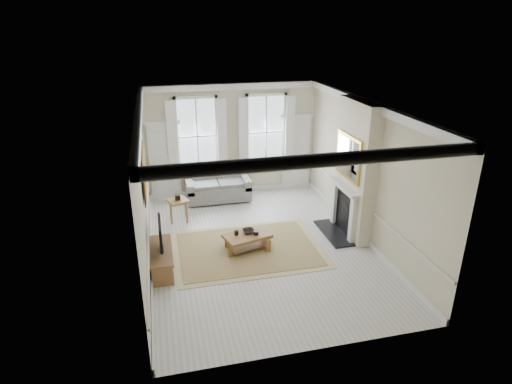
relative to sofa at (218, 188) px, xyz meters
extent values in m
plane|color=#B7B5AD|center=(0.55, -3.11, -0.36)|extent=(7.20, 7.20, 0.00)
plane|color=white|center=(0.55, -3.11, 3.04)|extent=(7.20, 7.20, 0.00)
plane|color=beige|center=(0.55, 0.49, 1.34)|extent=(5.20, 0.00, 5.20)
plane|color=beige|center=(-2.05, -3.11, 1.34)|extent=(0.00, 7.20, 7.20)
plane|color=beige|center=(3.15, -3.11, 1.34)|extent=(0.00, 7.20, 7.20)
cube|color=silver|center=(-1.50, 0.45, 0.79)|extent=(0.90, 0.08, 2.30)
cube|color=silver|center=(2.60, 0.45, 0.79)|extent=(0.90, 0.08, 2.30)
cube|color=#9F701B|center=(-2.01, -2.81, 1.69)|extent=(0.05, 1.66, 1.06)
cube|color=beige|center=(2.98, -2.91, 1.34)|extent=(0.35, 1.70, 3.38)
cube|color=black|center=(2.55, -2.91, -0.34)|extent=(0.55, 1.50, 0.05)
cube|color=silver|center=(2.75, -3.46, 0.21)|extent=(0.10, 0.18, 1.15)
cube|color=silver|center=(2.75, -2.36, 0.21)|extent=(0.10, 0.18, 1.15)
cube|color=silver|center=(2.70, -2.91, 0.94)|extent=(0.20, 1.45, 0.06)
cube|color=black|center=(2.80, -2.91, 0.19)|extent=(0.02, 0.92, 1.00)
cube|color=gold|center=(2.76, -2.91, 1.69)|extent=(0.06, 1.26, 1.06)
cube|color=slate|center=(0.00, -0.06, -0.09)|extent=(1.89, 0.92, 0.43)
cube|color=slate|center=(0.00, 0.30, 0.29)|extent=(1.89, 0.20, 0.44)
cube|color=slate|center=(-0.85, -0.06, 0.17)|extent=(0.20, 0.92, 0.30)
cube|color=slate|center=(0.85, -0.06, 0.17)|extent=(0.20, 0.92, 0.30)
cylinder|color=brown|center=(-0.83, -0.40, -0.32)|extent=(0.06, 0.06, 0.08)
cylinder|color=brown|center=(0.83, 0.28, -0.32)|extent=(0.06, 0.06, 0.08)
cube|color=brown|center=(-1.26, -1.18, 0.21)|extent=(0.64, 0.64, 0.06)
cube|color=brown|center=(-1.45, -1.37, -0.09)|extent=(0.05, 0.05, 0.54)
cube|color=brown|center=(-1.06, -1.37, -0.09)|extent=(0.05, 0.05, 0.54)
cube|color=brown|center=(-1.45, -0.98, -0.09)|extent=(0.05, 0.05, 0.54)
cube|color=brown|center=(-1.06, -0.98, -0.09)|extent=(0.05, 0.05, 0.54)
cube|color=olive|center=(0.22, -3.18, -0.35)|extent=(3.50, 2.60, 0.02)
cube|color=brown|center=(0.22, -3.18, 0.00)|extent=(1.19, 0.88, 0.08)
cube|color=brown|center=(-0.22, -3.39, -0.20)|extent=(0.10, 0.10, 0.32)
cube|color=brown|center=(0.65, -3.39, -0.20)|extent=(0.10, 0.10, 0.32)
cube|color=brown|center=(-0.22, -2.97, -0.20)|extent=(0.10, 0.10, 0.32)
cube|color=brown|center=(0.65, -2.97, -0.20)|extent=(0.10, 0.10, 0.32)
cylinder|color=black|center=(-0.03, -3.13, 0.09)|extent=(0.10, 0.10, 0.10)
cylinder|color=black|center=(0.42, -3.23, 0.08)|extent=(0.13, 0.13, 0.09)
imported|color=black|center=(0.27, -3.08, 0.07)|extent=(0.30, 0.30, 0.07)
cube|color=brown|center=(-1.79, -3.60, -0.12)|extent=(0.44, 1.38, 0.49)
cube|color=black|center=(-1.77, -3.60, 0.14)|extent=(0.08, 0.30, 0.03)
cube|color=black|center=(-1.77, -3.60, 0.53)|extent=(0.05, 0.90, 0.55)
cube|color=black|center=(-1.74, -3.60, 0.53)|extent=(0.01, 0.83, 0.50)
camera|label=1|loc=(-1.65, -11.94, 4.77)|focal=30.00mm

